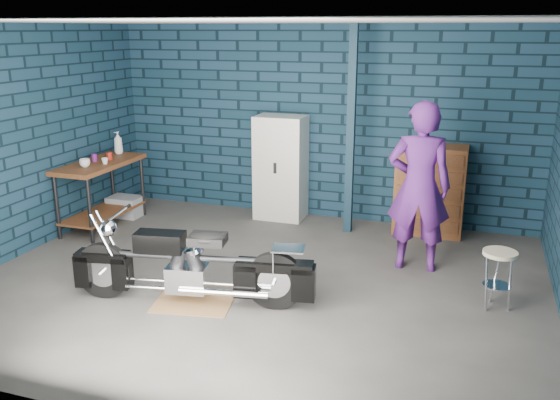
# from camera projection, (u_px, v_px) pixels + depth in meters

# --- Properties ---
(ground) EXTENTS (6.00, 6.00, 0.00)m
(ground) POSITION_uv_depth(u_px,v_px,m) (258.00, 282.00, 6.40)
(ground) COLOR #4F4C49
(ground) RESTS_ON ground
(room_walls) EXTENTS (6.02, 5.01, 2.71)m
(room_walls) POSITION_uv_depth(u_px,v_px,m) (275.00, 99.00, 6.37)
(room_walls) COLOR #102A38
(room_walls) RESTS_ON ground
(support_post) EXTENTS (0.10, 0.10, 2.70)m
(support_post) POSITION_uv_depth(u_px,v_px,m) (351.00, 132.00, 7.63)
(support_post) COLOR #102634
(support_post) RESTS_ON ground
(workbench) EXTENTS (0.60, 1.40, 0.91)m
(workbench) POSITION_uv_depth(u_px,v_px,m) (102.00, 195.00, 8.07)
(workbench) COLOR brown
(workbench) RESTS_ON ground
(drip_mat) EXTENTS (0.86, 0.70, 0.01)m
(drip_mat) POSITION_uv_depth(u_px,v_px,m) (194.00, 302.00, 5.92)
(drip_mat) COLOR brown
(drip_mat) RESTS_ON ground
(motorcycle) EXTENTS (2.13, 0.92, 0.91)m
(motorcycle) POSITION_uv_depth(u_px,v_px,m) (192.00, 260.00, 5.80)
(motorcycle) COLOR black
(motorcycle) RESTS_ON ground
(person) EXTENTS (0.74, 0.52, 1.91)m
(person) POSITION_uv_depth(u_px,v_px,m) (419.00, 187.00, 6.53)
(person) COLOR #531D6F
(person) RESTS_ON ground
(storage_bin) EXTENTS (0.47, 0.33, 0.29)m
(storage_bin) POSITION_uv_depth(u_px,v_px,m) (126.00, 206.00, 8.61)
(storage_bin) COLOR gray
(storage_bin) RESTS_ON ground
(locker) EXTENTS (0.69, 0.49, 1.47)m
(locker) POSITION_uv_depth(u_px,v_px,m) (281.00, 168.00, 8.38)
(locker) COLOR silver
(locker) RESTS_ON ground
(tool_chest) EXTENTS (0.89, 0.49, 1.18)m
(tool_chest) POSITION_uv_depth(u_px,v_px,m) (430.00, 190.00, 7.78)
(tool_chest) COLOR brown
(tool_chest) RESTS_ON ground
(shop_stool) EXTENTS (0.43, 0.43, 0.59)m
(shop_stool) POSITION_uv_depth(u_px,v_px,m) (497.00, 280.00, 5.73)
(shop_stool) COLOR #C0B491
(shop_stool) RESTS_ON ground
(cup_a) EXTENTS (0.15, 0.15, 0.11)m
(cup_a) POSITION_uv_depth(u_px,v_px,m) (85.00, 163.00, 7.64)
(cup_a) COLOR #C0B491
(cup_a) RESTS_ON workbench
(cup_b) EXTENTS (0.10, 0.10, 0.08)m
(cup_b) POSITION_uv_depth(u_px,v_px,m) (105.00, 161.00, 7.81)
(cup_b) COLOR #C0B491
(cup_b) RESTS_ON workbench
(mug_purple) EXTENTS (0.09, 0.09, 0.10)m
(mug_purple) POSITION_uv_depth(u_px,v_px,m) (94.00, 158.00, 7.97)
(mug_purple) COLOR #631A6A
(mug_purple) RESTS_ON workbench
(mug_red) EXTENTS (0.10, 0.10, 0.10)m
(mug_red) POSITION_uv_depth(u_px,v_px,m) (109.00, 156.00, 8.06)
(mug_red) COLOR #A52216
(mug_red) RESTS_ON workbench
(bottle) EXTENTS (0.15, 0.15, 0.32)m
(bottle) POSITION_uv_depth(u_px,v_px,m) (118.00, 143.00, 8.43)
(bottle) COLOR gray
(bottle) RESTS_ON workbench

